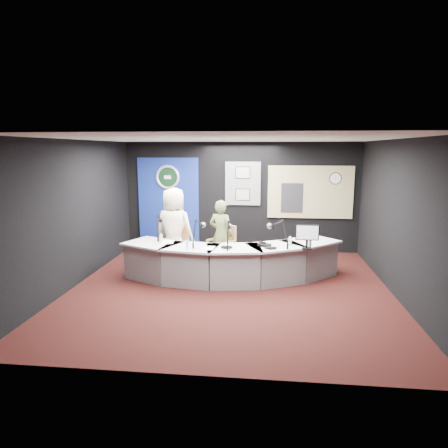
# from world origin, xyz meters

# --- Properties ---
(ground) EXTENTS (6.00, 6.00, 0.00)m
(ground) POSITION_xyz_m (0.00, 0.00, 0.00)
(ground) COLOR black
(ground) RESTS_ON ground
(ceiling) EXTENTS (6.00, 6.00, 0.02)m
(ceiling) POSITION_xyz_m (0.00, 0.00, 2.80)
(ceiling) COLOR silver
(ceiling) RESTS_ON ground
(wall_back) EXTENTS (6.00, 0.02, 2.80)m
(wall_back) POSITION_xyz_m (0.00, 3.00, 1.40)
(wall_back) COLOR black
(wall_back) RESTS_ON ground
(wall_front) EXTENTS (6.00, 0.02, 2.80)m
(wall_front) POSITION_xyz_m (0.00, -3.00, 1.40)
(wall_front) COLOR black
(wall_front) RESTS_ON ground
(wall_left) EXTENTS (0.02, 6.00, 2.80)m
(wall_left) POSITION_xyz_m (-3.00, 0.00, 1.40)
(wall_left) COLOR black
(wall_left) RESTS_ON ground
(wall_right) EXTENTS (0.02, 6.00, 2.80)m
(wall_right) POSITION_xyz_m (3.00, 0.00, 1.40)
(wall_right) COLOR black
(wall_right) RESTS_ON ground
(broadcast_desk) EXTENTS (4.50, 1.90, 0.75)m
(broadcast_desk) POSITION_xyz_m (-0.05, 0.55, 0.38)
(broadcast_desk) COLOR #BABCBF
(broadcast_desk) RESTS_ON ground
(backdrop_panel) EXTENTS (1.60, 0.05, 2.30)m
(backdrop_panel) POSITION_xyz_m (-1.90, 2.97, 1.25)
(backdrop_panel) COLOR navy
(backdrop_panel) RESTS_ON wall_back
(agency_seal) EXTENTS (0.63, 0.07, 0.63)m
(agency_seal) POSITION_xyz_m (-1.90, 2.93, 1.90)
(agency_seal) COLOR silver
(agency_seal) RESTS_ON backdrop_panel
(seal_center) EXTENTS (0.48, 0.01, 0.48)m
(seal_center) POSITION_xyz_m (-1.90, 2.94, 1.90)
(seal_center) COLOR black
(seal_center) RESTS_ON backdrop_panel
(pinboard) EXTENTS (0.90, 0.04, 1.10)m
(pinboard) POSITION_xyz_m (0.05, 2.97, 1.75)
(pinboard) COLOR slate
(pinboard) RESTS_ON wall_back
(framed_photo_upper) EXTENTS (0.34, 0.02, 0.27)m
(framed_photo_upper) POSITION_xyz_m (0.05, 2.94, 2.03)
(framed_photo_upper) COLOR gray
(framed_photo_upper) RESTS_ON pinboard
(framed_photo_lower) EXTENTS (0.34, 0.02, 0.27)m
(framed_photo_lower) POSITION_xyz_m (0.05, 2.94, 1.47)
(framed_photo_lower) COLOR gray
(framed_photo_lower) RESTS_ON pinboard
(booth_window_frame) EXTENTS (2.12, 0.06, 1.32)m
(booth_window_frame) POSITION_xyz_m (1.75, 2.97, 1.55)
(booth_window_frame) COLOR tan
(booth_window_frame) RESTS_ON wall_back
(booth_glow) EXTENTS (2.00, 0.02, 1.20)m
(booth_glow) POSITION_xyz_m (1.75, 2.96, 1.55)
(booth_glow) COLOR #FFD8A1
(booth_glow) RESTS_ON booth_window_frame
(equipment_rack) EXTENTS (0.55, 0.02, 0.75)m
(equipment_rack) POSITION_xyz_m (1.30, 2.94, 1.40)
(equipment_rack) COLOR black
(equipment_rack) RESTS_ON booth_window_frame
(wall_clock) EXTENTS (0.28, 0.01, 0.28)m
(wall_clock) POSITION_xyz_m (2.35, 2.94, 1.90)
(wall_clock) COLOR white
(wall_clock) RESTS_ON booth_window_frame
(armchair_left) EXTENTS (0.66, 0.66, 0.91)m
(armchair_left) POSITION_xyz_m (-1.34, 1.16, 0.45)
(armchair_left) COLOR #B07750
(armchair_left) RESTS_ON ground
(armchair_right) EXTENTS (0.72, 0.72, 0.91)m
(armchair_right) POSITION_xyz_m (-0.32, 1.30, 0.45)
(armchair_right) COLOR #B07750
(armchair_right) RESTS_ON ground
(draped_jacket) EXTENTS (0.50, 0.28, 0.70)m
(draped_jacket) POSITION_xyz_m (-1.45, 1.39, 0.62)
(draped_jacket) COLOR #6A6559
(draped_jacket) RESTS_ON armchair_left
(person_man) EXTENTS (0.99, 0.76, 1.80)m
(person_man) POSITION_xyz_m (-1.34, 1.16, 0.90)
(person_man) COLOR beige
(person_man) RESTS_ON ground
(person_woman) EXTENTS (0.65, 0.54, 1.53)m
(person_woman) POSITION_xyz_m (-0.32, 1.30, 0.77)
(person_woman) COLOR #596535
(person_woman) RESTS_ON ground
(computer_monitor) EXTENTS (0.47, 0.03, 0.32)m
(computer_monitor) POSITION_xyz_m (1.44, 0.28, 1.07)
(computer_monitor) COLOR black
(computer_monitor) RESTS_ON broadcast_desk
(desk_phone) EXTENTS (0.28, 0.27, 0.05)m
(desk_phone) POSITION_xyz_m (0.64, 0.40, 0.78)
(desk_phone) COLOR black
(desk_phone) RESTS_ON broadcast_desk
(headphones_near) EXTENTS (0.22, 0.22, 0.04)m
(headphones_near) POSITION_xyz_m (0.76, 0.22, 0.77)
(headphones_near) COLOR black
(headphones_near) RESTS_ON broadcast_desk
(headphones_far) EXTENTS (0.22, 0.22, 0.04)m
(headphones_far) POSITION_xyz_m (-0.08, 0.18, 0.77)
(headphones_far) COLOR black
(headphones_far) RESTS_ON broadcast_desk
(paper_stack) EXTENTS (0.27, 0.35, 0.00)m
(paper_stack) POSITION_xyz_m (-1.33, 0.55, 0.75)
(paper_stack) COLOR white
(paper_stack) RESTS_ON broadcast_desk
(notepad) EXTENTS (0.22, 0.31, 0.00)m
(notepad) POSITION_xyz_m (-0.42, 0.13, 0.75)
(notepad) COLOR white
(notepad) RESTS_ON broadcast_desk
(boom_mic_a) EXTENTS (0.22, 0.73, 0.60)m
(boom_mic_a) POSITION_xyz_m (-1.58, 0.87, 1.05)
(boom_mic_a) COLOR black
(boom_mic_a) RESTS_ON broadcast_desk
(boom_mic_b) EXTENTS (0.22, 0.73, 0.60)m
(boom_mic_b) POSITION_xyz_m (-0.67, 0.39, 1.05)
(boom_mic_b) COLOR black
(boom_mic_b) RESTS_ON broadcast_desk
(boom_mic_c) EXTENTS (0.16, 0.74, 0.60)m
(boom_mic_c) POSITION_xyz_m (-0.06, 0.28, 1.05)
(boom_mic_c) COLOR black
(boom_mic_c) RESTS_ON broadcast_desk
(boom_mic_d) EXTENTS (0.46, 0.64, 0.60)m
(boom_mic_d) POSITION_xyz_m (0.90, 0.48, 1.05)
(boom_mic_d) COLOR black
(boom_mic_d) RESTS_ON broadcast_desk
(water_bottles) EXTENTS (3.03, 0.57, 0.18)m
(water_bottles) POSITION_xyz_m (0.03, 0.27, 0.84)
(water_bottles) COLOR silver
(water_bottles) RESTS_ON broadcast_desk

